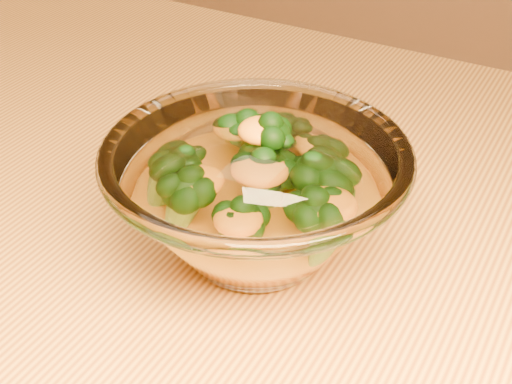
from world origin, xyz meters
The scene contains 4 objects.
table centered at (0.00, 0.00, 0.65)m, with size 1.20×0.80×0.75m.
glass_bowl centered at (-0.01, 0.02, 0.80)m, with size 0.20×0.20×0.09m.
cheese_sauce centered at (-0.01, 0.02, 0.78)m, with size 0.12×0.12×0.03m, color orange.
broccoli_heap centered at (0.00, 0.03, 0.81)m, with size 0.13×0.13×0.07m.
Camera 1 is at (0.18, -0.31, 1.07)m, focal length 50.00 mm.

